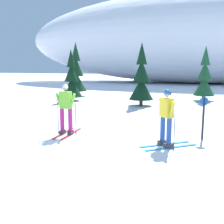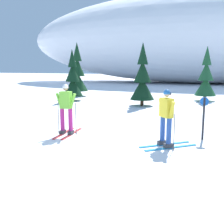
# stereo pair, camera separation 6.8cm
# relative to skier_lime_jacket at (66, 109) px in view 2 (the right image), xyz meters

# --- Properties ---
(ground_plane) EXTENTS (120.00, 120.00, 0.00)m
(ground_plane) POSITION_rel_skier_lime_jacket_xyz_m (1.48, -0.22, -0.94)
(ground_plane) COLOR white
(skier_lime_jacket) EXTENTS (0.77, 1.70, 1.81)m
(skier_lime_jacket) POSITION_rel_skier_lime_jacket_xyz_m (0.00, 0.00, 0.00)
(skier_lime_jacket) COLOR red
(skier_lime_jacket) RESTS_ON ground
(skier_yellow_jacket) EXTENTS (1.68, 1.43, 1.76)m
(skier_yellow_jacket) POSITION_rel_skier_lime_jacket_xyz_m (3.54, -0.53, -0.02)
(skier_yellow_jacket) COLOR #2893CC
(skier_yellow_jacket) RESTS_ON ground
(pine_tree_far_left) EXTENTS (1.61, 1.61, 4.16)m
(pine_tree_far_left) POSITION_rel_skier_lime_jacket_xyz_m (-4.41, 11.31, 0.80)
(pine_tree_far_left) COLOR #47301E
(pine_tree_far_left) RESTS_ON ground
(pine_tree_center_left) EXTENTS (1.35, 1.35, 3.50)m
(pine_tree_center_left) POSITION_rel_skier_lime_jacket_xyz_m (-3.64, 8.68, 0.52)
(pine_tree_center_left) COLOR #47301E
(pine_tree_center_left) RESTS_ON ground
(pine_tree_center_right) EXTENTS (1.46, 1.46, 3.77)m
(pine_tree_center_right) POSITION_rel_skier_lime_jacket_xyz_m (1.36, 7.67, 0.63)
(pine_tree_center_right) COLOR #47301E
(pine_tree_center_right) RESTS_ON ground
(pine_tree_far_right) EXTENTS (1.43, 1.43, 3.70)m
(pine_tree_far_right) POSITION_rel_skier_lime_jacket_xyz_m (5.11, 11.07, 0.60)
(pine_tree_far_right) COLOR #47301E
(pine_tree_far_right) RESTS_ON ground
(snow_ridge_background) EXTENTS (47.42, 17.30, 11.63)m
(snow_ridge_background) POSITION_rel_skier_lime_jacket_xyz_m (5.37, 29.67, 4.87)
(snow_ridge_background) COLOR white
(snow_ridge_background) RESTS_ON ground
(trail_marker_post) EXTENTS (0.28, 0.07, 1.43)m
(trail_marker_post) POSITION_rel_skier_lime_jacket_xyz_m (4.65, 0.63, -0.13)
(trail_marker_post) COLOR black
(trail_marker_post) RESTS_ON ground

